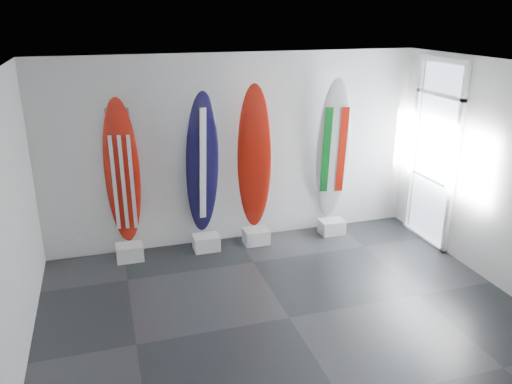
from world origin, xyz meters
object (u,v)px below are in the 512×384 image
object	(u,v)px
surfboard_swiss	(254,158)
surfboard_italy	(333,150)
surfboard_usa	(122,173)
surfboard_navy	(202,165)

from	to	relation	value
surfboard_swiss	surfboard_italy	distance (m)	1.34
surfboard_swiss	surfboard_usa	bearing A→B (deg)	-166.42
surfboard_usa	surfboard_italy	bearing A→B (deg)	8.49
surfboard_swiss	surfboard_navy	bearing A→B (deg)	-166.42
surfboard_italy	surfboard_usa	bearing A→B (deg)	-167.81
surfboard_swiss	surfboard_italy	world-z (taller)	surfboard_italy
surfboard_italy	surfboard_navy	bearing A→B (deg)	-167.81
surfboard_usa	surfboard_swiss	size ratio (longest dim) A/B	0.95
surfboard_usa	surfboard_navy	bearing A→B (deg)	8.49
surfboard_usa	surfboard_italy	size ratio (longest dim) A/B	0.93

